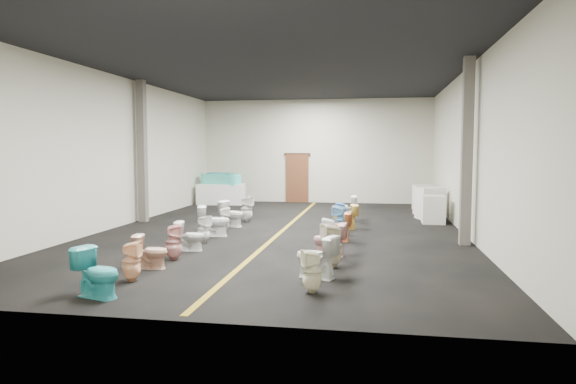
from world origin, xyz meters
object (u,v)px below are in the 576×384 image
object	(u,v)px
toilet_left_4	(190,236)
toilet_left_9	(247,209)
toilet_left_8	(232,214)
toilet_left_7	(224,219)
toilet_right_4	(330,233)
toilet_left_2	(151,252)
toilet_right_6	(340,220)
toilet_left_1	(131,261)
toilet_right_3	(330,240)
toilet_right_0	(312,271)
display_table	(221,194)
bathtub	(221,179)
toilet_left_5	(204,229)
toilet_right_2	(332,246)
toilet_right_8	(341,214)
appliance_crate_a	(433,209)
toilet_right_1	(316,257)
appliance_crate_d	(423,197)
toilet_left_6	(214,221)
toilet_right_5	(337,227)
toilet_right_7	(345,217)
toilet_right_9	(344,208)
appliance_crate_b	(430,203)
toilet_left_3	(174,242)
appliance_crate_c	(426,203)
toilet_left_0	(98,273)

from	to	relation	value
toilet_left_4	toilet_left_9	xyz separation A→B (m)	(0.11, 4.81, 0.08)
toilet_left_8	toilet_left_9	bearing A→B (deg)	7.56
toilet_left_7	toilet_right_4	xyz separation A→B (m)	(3.17, -2.04, 0.01)
toilet_left_2	toilet_right_6	bearing A→B (deg)	-41.55
toilet_left_1	toilet_left_7	distance (m)	5.60
toilet_left_1	toilet_right_3	bearing A→B (deg)	-57.64
toilet_right_0	display_table	bearing A→B (deg)	-178.39
toilet_right_3	bathtub	bearing A→B (deg)	-146.52
toilet_left_5	toilet_right_2	xyz separation A→B (m)	(3.36, -2.14, 0.09)
toilet_right_8	toilet_left_5	bearing A→B (deg)	-43.70
appliance_crate_a	toilet_left_4	xyz separation A→B (m)	(-5.96, -5.46, -0.10)
toilet_right_1	appliance_crate_d	bearing A→B (deg)	-174.44
toilet_left_1	toilet_left_2	distance (m)	0.98
toilet_left_6	bathtub	bearing A→B (deg)	2.47
toilet_right_5	toilet_right_7	bearing A→B (deg)	178.24
toilet_right_8	bathtub	bearing A→B (deg)	-136.55
toilet_left_8	toilet_right_9	size ratio (longest dim) A/B	0.93
appliance_crate_b	toilet_right_2	bearing A→B (deg)	-108.94
appliance_crate_a	toilet_right_2	world-z (taller)	appliance_crate_a
toilet_right_7	toilet_left_2	bearing A→B (deg)	-46.27
toilet_left_8	toilet_right_4	size ratio (longest dim) A/B	1.08
toilet_left_3	toilet_right_4	xyz separation A→B (m)	(3.10, 1.77, -0.02)
toilet_left_1	toilet_right_0	world-z (taller)	toilet_left_1
bathtub	toilet_left_3	distance (m)	11.19
toilet_left_9	toilet_right_9	size ratio (longest dim) A/B	1.00
toilet_right_5	appliance_crate_a	bearing A→B (deg)	144.45
toilet_left_2	appliance_crate_c	bearing A→B (deg)	-38.30
toilet_right_5	toilet_right_2	bearing A→B (deg)	3.44
appliance_crate_b	toilet_left_8	distance (m)	6.63
toilet_left_3	toilet_left_5	distance (m)	2.02
toilet_right_0	toilet_left_6	bearing A→B (deg)	-168.28
toilet_right_0	toilet_right_1	bearing A→B (deg)	161.40
toilet_left_1	toilet_right_4	xyz separation A→B (m)	(3.16, 3.55, 0.00)
toilet_right_0	toilet_left_4	bearing A→B (deg)	-154.77
toilet_left_1	toilet_left_8	bearing A→B (deg)	-7.24
toilet_left_4	toilet_left_6	size ratio (longest dim) A/B	0.81
toilet_left_2	toilet_left_5	size ratio (longest dim) A/B	0.98
toilet_right_5	toilet_right_7	distance (m)	1.98
toilet_right_0	toilet_right_5	xyz separation A→B (m)	(0.05, 4.74, 0.03)
toilet_left_1	toilet_right_2	world-z (taller)	toilet_right_2
toilet_left_5	toilet_right_6	distance (m)	3.72
toilet_right_1	display_table	bearing A→B (deg)	-135.77
toilet_left_1	toilet_left_3	xyz separation A→B (m)	(0.06, 1.78, 0.03)
toilet_right_6	toilet_right_7	xyz separation A→B (m)	(0.08, 0.92, -0.03)
display_table	appliance_crate_d	xyz separation A→B (m)	(8.27, -0.74, 0.05)
toilet_left_5	toilet_right_3	size ratio (longest dim) A/B	0.93
toilet_left_9	toilet_right_7	size ratio (longest dim) A/B	1.14
toilet_left_2	toilet_right_2	bearing A→B (deg)	-84.49
appliance_crate_a	toilet_right_6	distance (m)	3.81
toilet_left_0	toilet_left_5	bearing A→B (deg)	15.41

